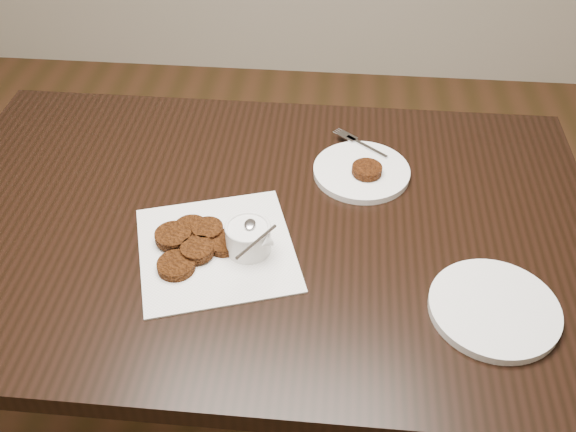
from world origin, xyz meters
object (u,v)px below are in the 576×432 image
at_px(table, 263,338).
at_px(plate_empty, 494,309).
at_px(napkin, 216,249).
at_px(sauce_ramekin, 248,226).
at_px(plate_with_patty, 362,169).

xyz_separation_m(table, plate_empty, (0.42, -0.19, 0.38)).
xyz_separation_m(napkin, sauce_ramekin, (0.06, 0.00, 0.06)).
distance_m(napkin, plate_empty, 0.50).
bearing_deg(plate_with_patty, napkin, -136.52).
distance_m(table, plate_with_patty, 0.47).
height_order(napkin, sauce_ramekin, sauce_ramekin).
height_order(napkin, plate_empty, plate_empty).
relative_size(sauce_ramekin, plate_with_patty, 0.58).
height_order(sauce_ramekin, plate_empty, sauce_ramekin).
relative_size(napkin, plate_with_patty, 1.38).
height_order(table, plate_with_patty, plate_with_patty).
relative_size(table, sauce_ramekin, 11.33).
bearing_deg(napkin, table, 53.70).
bearing_deg(napkin, plate_empty, -11.83).
height_order(sauce_ramekin, plate_with_patty, sauce_ramekin).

